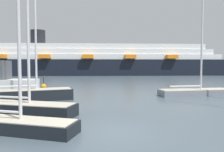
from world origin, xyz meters
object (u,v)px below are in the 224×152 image
(sailboat_5, at_px, (22,105))
(cruise_ship, at_px, (89,61))
(sailboat_2, at_px, (12,120))
(channel_buoy_0, at_px, (44,86))
(sailboat_1, at_px, (30,93))
(sailboat_3, at_px, (196,89))

(sailboat_5, height_order, cruise_ship, sailboat_5)
(sailboat_2, bearing_deg, channel_buoy_0, 117.47)
(sailboat_1, distance_m, sailboat_5, 5.50)
(sailboat_1, xyz_separation_m, sailboat_2, (2.33, -8.55, -0.16))
(sailboat_2, bearing_deg, sailboat_3, 55.97)
(channel_buoy_0, distance_m, cruise_ship, 37.39)
(sailboat_3, bearing_deg, sailboat_1, -178.95)
(sailboat_2, relative_size, sailboat_3, 0.78)
(cruise_ship, bearing_deg, sailboat_5, -91.71)
(sailboat_2, xyz_separation_m, channel_buoy_0, (-3.82, 17.26, -0.17))
(sailboat_1, height_order, sailboat_5, sailboat_1)
(sailboat_1, distance_m, sailboat_3, 15.83)
(sailboat_1, bearing_deg, sailboat_3, -8.70)
(channel_buoy_0, bearing_deg, sailboat_1, -80.27)
(sailboat_2, relative_size, sailboat_5, 0.80)
(sailboat_5, xyz_separation_m, channel_buoy_0, (-2.98, 14.01, -0.28))
(sailboat_5, bearing_deg, sailboat_3, 44.62)
(sailboat_1, relative_size, cruise_ship, 0.16)
(sailboat_3, relative_size, sailboat_5, 1.02)
(sailboat_2, height_order, cruise_ship, cruise_ship)
(sailboat_3, distance_m, sailboat_5, 16.31)
(channel_buoy_0, height_order, cruise_ship, cruise_ship)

